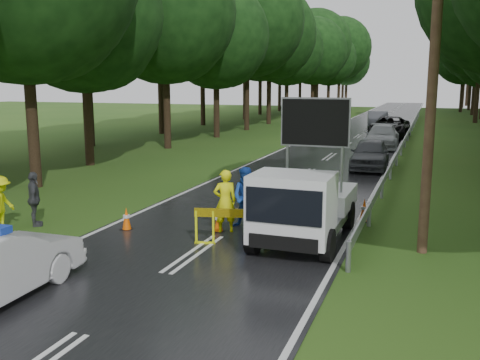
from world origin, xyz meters
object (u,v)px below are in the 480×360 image
at_px(officer, 225,201).
at_px(civilian, 247,198).
at_px(queue_car_first, 370,154).
at_px(queue_car_fourth, 378,121).
at_px(queue_car_third, 389,127).
at_px(work_truck, 303,205).
at_px(queue_car_second, 382,137).
at_px(barrier, 239,218).

xyz_separation_m(officer, civilian, (0.40, 0.65, -0.00)).
height_order(queue_car_first, queue_car_fourth, queue_car_fourth).
bearing_deg(queue_car_first, officer, -103.89).
distance_m(officer, civilian, 0.77).
relative_size(queue_car_third, queue_car_fourth, 1.17).
height_order(civilian, queue_car_first, civilian).
bearing_deg(officer, work_truck, 141.89).
distance_m(queue_car_second, queue_car_third, 6.68).
distance_m(barrier, civilian, 1.70).
distance_m(civilian, queue_car_fourth, 33.74).
height_order(queue_car_third, queue_car_fourth, queue_car_fourth).
relative_size(work_truck, civilian, 2.63).
xyz_separation_m(queue_car_third, queue_car_fourth, (-1.47, 6.43, 0.01)).
bearing_deg(queue_car_second, officer, -97.92).
distance_m(officer, queue_car_first, 12.82).
distance_m(officer, queue_car_third, 28.06).
bearing_deg(work_truck, civilian, 155.37).
bearing_deg(barrier, queue_car_first, 69.32).
xyz_separation_m(barrier, civilian, (-0.37, 1.65, 0.16)).
distance_m(work_truck, barrier, 1.68).
bearing_deg(queue_car_first, civilian, -102.63).
distance_m(work_truck, queue_car_fourth, 34.63).
xyz_separation_m(officer, queue_car_fourth, (0.78, 34.39, -0.09)).
relative_size(civilian, queue_car_first, 0.41).
height_order(civilian, queue_car_fourth, civilian).
height_order(barrier, queue_car_first, queue_car_first).
bearing_deg(queue_car_fourth, queue_car_third, -84.63).
bearing_deg(queue_car_second, queue_car_third, 88.79).
bearing_deg(work_truck, queue_car_third, 90.53).
xyz_separation_m(officer, queue_car_first, (2.52, 12.57, -0.16)).
height_order(work_truck, officer, work_truck).
distance_m(queue_car_second, queue_car_fourth, 13.19).
bearing_deg(queue_car_fourth, work_truck, -95.13).
distance_m(queue_car_first, queue_car_fourth, 21.90).
bearing_deg(queue_car_fourth, barrier, -97.54).
height_order(officer, queue_car_second, officer).
bearing_deg(officer, queue_car_second, -129.04).
distance_m(queue_car_first, queue_car_second, 8.73).
bearing_deg(barrier, work_truck, 15.28).
bearing_deg(queue_car_first, queue_car_fourth, 92.03).
height_order(queue_car_first, queue_car_third, queue_car_third).
bearing_deg(barrier, officer, 114.48).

